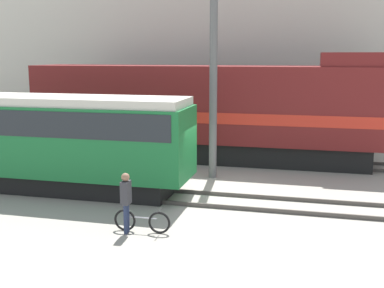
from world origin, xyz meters
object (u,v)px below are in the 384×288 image
at_px(bicycle, 142,221).
at_px(utility_pole_left, 213,88).
at_px(streetcar, 33,136).
at_px(person, 126,197).
at_px(freight_locomotive, 206,111).

xyz_separation_m(bicycle, utility_pole_left, (0.69, 6.66, 3.36)).
relative_size(streetcar, person, 6.80).
distance_m(freight_locomotive, utility_pole_left, 3.69).
xyz_separation_m(freight_locomotive, person, (-0.09, -10.13, -1.31)).
xyz_separation_m(person, utility_pole_left, (1.09, 6.82, 2.61)).
xyz_separation_m(streetcar, bicycle, (5.46, -3.36, -1.69)).
relative_size(person, utility_pole_left, 0.24).
bearing_deg(person, freight_locomotive, 89.50).
distance_m(streetcar, person, 6.23).
relative_size(streetcar, bicycle, 7.14).
xyz_separation_m(streetcar, person, (5.05, -3.52, -0.94)).
bearing_deg(person, streetcar, 145.12).
height_order(freight_locomotive, bicycle, freight_locomotive).
bearing_deg(streetcar, bicycle, -31.62).
bearing_deg(utility_pole_left, freight_locomotive, 106.92).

